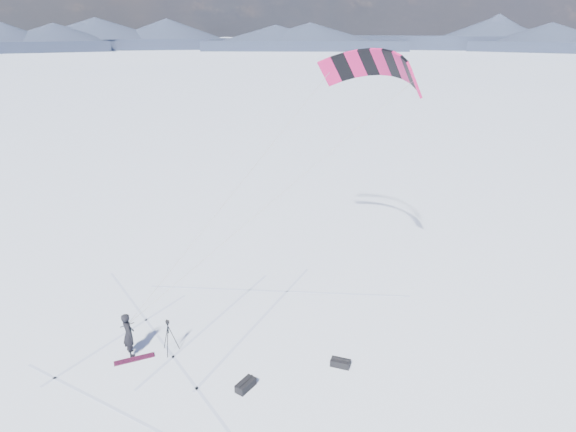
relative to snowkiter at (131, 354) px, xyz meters
name	(u,v)px	position (x,y,z in m)	size (l,w,h in m)	color
ground	(199,360)	(2.35, -1.46, 0.00)	(1800.00, 1800.00, 0.00)	white
horizon_hills	(190,255)	(2.35, -1.46, 4.52)	(704.00, 705.94, 10.30)	black
snow_tracks	(184,370)	(1.70, -1.81, 0.00)	(14.76, 10.25, 0.01)	#A9B6D7
snowkiter	(131,354)	(0.00, 0.00, 0.00)	(0.67, 0.44, 1.83)	black
snowboard	(134,359)	(0.07, -0.41, 0.02)	(1.51, 0.28, 0.04)	maroon
tripod	(168,332)	(1.45, -0.45, 0.91)	(0.59, 0.67, 1.42)	black
gear_bag_a	(246,385)	(3.52, -3.65, 0.16)	(0.87, 0.74, 0.35)	black
gear_bag_b	(340,363)	(7.22, -3.90, 0.15)	(0.78, 0.76, 0.34)	black
power_kite	(375,69)	(12.32, 2.85, 10.23)	(13.60, 6.04, 9.82)	#C41556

